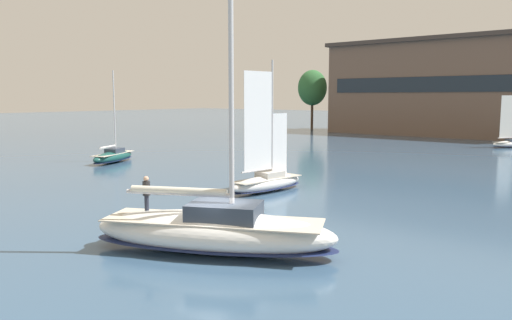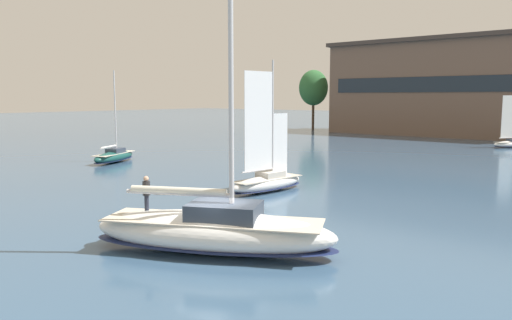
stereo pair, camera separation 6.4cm
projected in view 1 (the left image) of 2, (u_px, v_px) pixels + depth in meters
The scene contains 7 objects.
ground_plane at pixel (213, 252), 21.91m from camera, with size 400.00×400.00×0.00m, color #385675.
waterfront_building at pixel (444, 87), 88.78m from camera, with size 40.19×15.50×16.85m.
tree_shore_right at pixel (312, 88), 103.51m from camera, with size 6.00×6.00×12.35m.
sailboat_main at pixel (213, 230), 21.77m from camera, with size 11.22×7.61×15.09m.
sailboat_moored_near_marina at pixel (267, 180), 36.03m from camera, with size 2.61×7.00×9.41m.
sailboat_moored_far_slip at pixel (113, 156), 52.01m from camera, with size 4.58×7.09×9.50m.
sailboat_moored_outer_mooring at pixel (510, 143), 67.11m from camera, with size 4.55×5.42×7.68m.
Camera 1 is at (14.81, -15.31, 6.80)m, focal length 35.00 mm.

